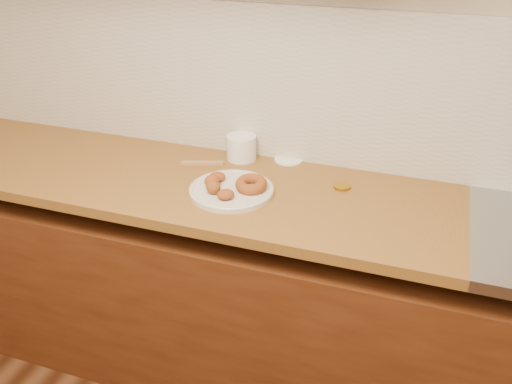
# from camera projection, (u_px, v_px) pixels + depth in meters

# --- Properties ---
(wall_back) EXTENTS (4.00, 0.02, 2.70)m
(wall_back) POSITION_uv_depth(u_px,v_px,m) (346.00, 51.00, 1.94)
(wall_back) COLOR tan
(wall_back) RESTS_ON ground
(base_cabinet) EXTENTS (3.60, 0.60, 0.77)m
(base_cabinet) POSITION_uv_depth(u_px,v_px,m) (312.00, 313.00, 2.14)
(base_cabinet) COLOR #562A12
(base_cabinet) RESTS_ON floor
(butcher_block) EXTENTS (2.30, 0.62, 0.04)m
(butcher_block) POSITION_uv_depth(u_px,v_px,m) (154.00, 178.00, 2.09)
(butcher_block) COLOR brown
(butcher_block) RESTS_ON base_cabinet
(backsplash) EXTENTS (3.60, 0.02, 0.60)m
(backsplash) POSITION_uv_depth(u_px,v_px,m) (342.00, 92.00, 2.00)
(backsplash) COLOR beige
(backsplash) RESTS_ON wall_back
(donut_plate) EXTENTS (0.30, 0.30, 0.02)m
(donut_plate) POSITION_uv_depth(u_px,v_px,m) (231.00, 190.00, 1.94)
(donut_plate) COLOR beige
(donut_plate) RESTS_ON butcher_block
(ring_donut) EXTENTS (0.12, 0.13, 0.05)m
(ring_donut) POSITION_uv_depth(u_px,v_px,m) (251.00, 184.00, 1.92)
(ring_donut) COLOR brown
(ring_donut) RESTS_ON donut_plate
(fried_dough_chunks) EXTENTS (0.16, 0.20, 0.05)m
(fried_dough_chunks) POSITION_uv_depth(u_px,v_px,m) (217.00, 184.00, 1.92)
(fried_dough_chunks) COLOR brown
(fried_dough_chunks) RESTS_ON donut_plate
(plastic_tub) EXTENTS (0.16, 0.16, 0.10)m
(plastic_tub) POSITION_uv_depth(u_px,v_px,m) (241.00, 147.00, 2.18)
(plastic_tub) COLOR white
(plastic_tub) RESTS_ON butcher_block
(tub_lid) EXTENTS (0.13, 0.13, 0.01)m
(tub_lid) POSITION_uv_depth(u_px,v_px,m) (289.00, 160.00, 2.18)
(tub_lid) COLOR white
(tub_lid) RESTS_ON butcher_block
(brass_jar_lid) EXTENTS (0.07, 0.07, 0.01)m
(brass_jar_lid) POSITION_uv_depth(u_px,v_px,m) (342.00, 186.00, 1.97)
(brass_jar_lid) COLOR #A77B17
(brass_jar_lid) RESTS_ON butcher_block
(wooden_utensil) EXTENTS (0.17, 0.07, 0.01)m
(wooden_utensil) POSITION_uv_depth(u_px,v_px,m) (202.00, 163.00, 2.15)
(wooden_utensil) COLOR #9D754B
(wooden_utensil) RESTS_ON butcher_block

